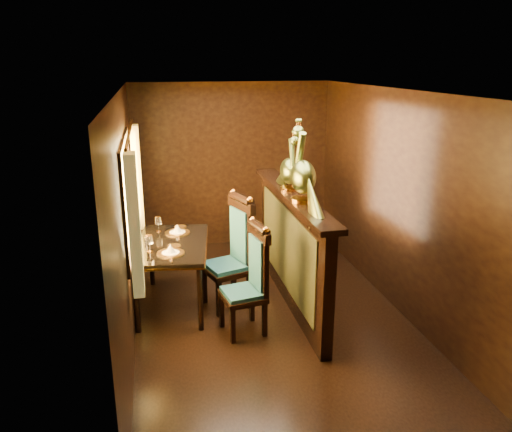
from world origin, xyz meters
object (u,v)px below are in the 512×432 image
(chair_right, at_px, (235,248))
(peacock_right, at_px, (290,160))
(chair_left, at_px, (252,275))
(dining_table, at_px, (171,249))
(peacock_left, at_px, (303,162))

(chair_right, relative_size, peacock_right, 1.92)
(peacock_right, bearing_deg, chair_right, -176.74)
(chair_right, height_order, peacock_right, peacock_right)
(chair_left, relative_size, chair_right, 0.90)
(chair_left, bearing_deg, chair_right, 85.78)
(dining_table, distance_m, peacock_right, 1.70)
(chair_right, relative_size, peacock_left, 1.60)
(peacock_left, height_order, peacock_right, peacock_left)
(peacock_right, bearing_deg, chair_left, -130.16)
(chair_left, distance_m, peacock_right, 1.40)
(dining_table, bearing_deg, chair_left, -34.97)
(chair_right, bearing_deg, peacock_right, -15.05)
(dining_table, bearing_deg, peacock_left, -14.82)
(dining_table, relative_size, peacock_right, 2.03)
(chair_right, height_order, peacock_left, peacock_left)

